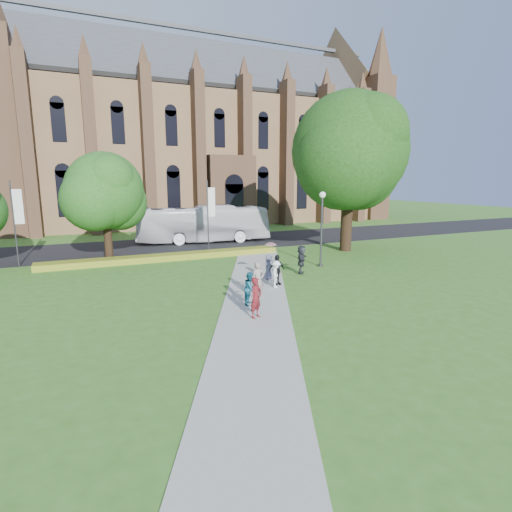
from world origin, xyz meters
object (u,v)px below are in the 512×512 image
tour_coach (203,224)px  pedestrian_0 (256,298)px  streetlamp (322,220)px  large_tree (349,151)px

tour_coach → pedestrian_0: tour_coach is taller
streetlamp → pedestrian_0: size_ratio=2.89×
pedestrian_0 → tour_coach: bearing=48.3°
tour_coach → pedestrian_0: size_ratio=7.05×
streetlamp → tour_coach: streetlamp is taller
tour_coach → streetlamp: bearing=-154.9°
streetlamp → tour_coach: size_ratio=0.41×
large_tree → pedestrian_0: large_tree is taller
large_tree → tour_coach: large_tree is taller
large_tree → tour_coach: bearing=136.0°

